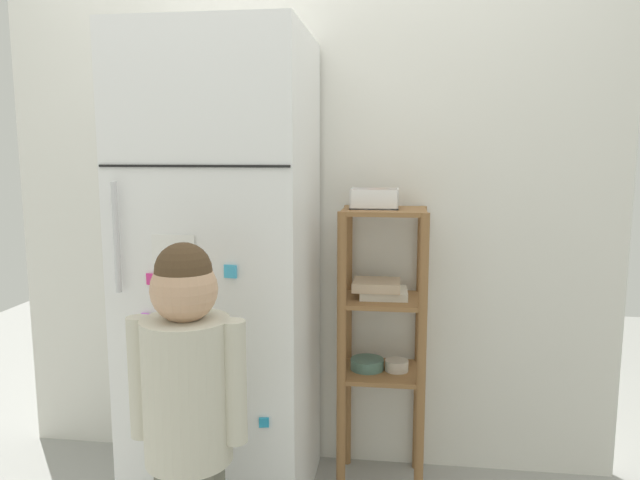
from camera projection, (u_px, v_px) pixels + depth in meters
The scene contains 5 objects.
kitchen_wall_back at pixel (307, 204), 2.55m from camera, with size 2.62×0.03×2.29m, color silver.
refrigerator at pixel (225, 276), 2.27m from camera, with size 0.65×0.67×1.79m.
child_standing at pixel (188, 389), 1.75m from camera, with size 0.36×0.26×1.11m.
pantry_shelf_unit at pixel (382, 323), 2.39m from camera, with size 0.34×0.31×1.15m.
fruit_bin at pixel (377, 200), 2.34m from camera, with size 0.19×0.16×0.08m.
Camera 1 is at (0.39, -2.14, 1.36)m, focal length 33.42 mm.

